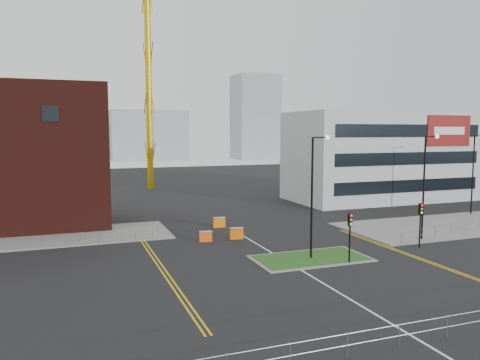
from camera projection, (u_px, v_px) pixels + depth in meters
The scene contains 26 objects.
ground at pixel (348, 298), 26.56m from camera, with size 200.00×200.00×0.00m, color black.
pavement_left at pixel (5, 241), 40.19m from camera, with size 28.00×8.00×0.12m, color slate.
pavement_right at pixel (457, 225), 47.19m from camera, with size 24.00×10.00×0.12m, color slate.
island_kerb at pixel (311, 258), 34.71m from camera, with size 8.60×4.60×0.08m, color slate.
grass_island at pixel (311, 258), 34.71m from camera, with size 8.00×4.00×0.12m, color #1F4717.
office_block at pixel (381, 156), 64.72m from camera, with size 25.00×12.20×12.00m.
tower_crane at pixel (180, 12), 76.41m from camera, with size 52.94×4.62×42.15m.
streetlamp_island at pixel (315, 187), 34.22m from camera, with size 1.46×0.36×9.18m.
streetlamp_right_near at pixel (426, 178), 40.22m from camera, with size 1.46×0.36×9.18m.
streetlamp_right_far at pixel (475, 167), 52.51m from camera, with size 1.46×0.36×9.18m.
traffic_light_island at pixel (350, 228), 33.25m from camera, with size 0.28×0.33×3.65m.
traffic_light_right at pixel (421, 216), 37.87m from camera, with size 0.28×0.33×3.65m.
railing_front at pixel (424, 326), 20.88m from camera, with size 24.05×0.05×1.10m.
railing_left at pixel (117, 235), 39.49m from camera, with size 6.05×0.05×1.10m.
railing_right at pixel (466, 223), 44.27m from camera, with size 19.05×5.05×1.10m.
centre_line at pixel (330, 287), 28.43m from camera, with size 0.15×30.00×0.01m, color silver.
yellow_left_a at pixel (158, 266), 32.79m from camera, with size 0.12×24.00×0.01m, color gold.
yellow_left_b at pixel (162, 266), 32.90m from camera, with size 0.12×24.00×0.01m, color gold.
yellow_right_a at pixel (411, 256), 35.43m from camera, with size 0.12×20.00×0.01m, color gold.
yellow_right_b at pixel (414, 256), 35.53m from camera, with size 0.12×20.00×0.01m, color gold.
skyline_b at pixel (149, 136), 150.46m from camera, with size 24.00×12.00×16.00m, color gray.
skyline_c at pixel (255, 117), 157.22m from camera, with size 14.00×12.00×28.00m, color gray.
skyline_d at pixel (89, 142), 153.80m from camera, with size 30.00×12.00×12.00m, color gray.
barrier_left at pixel (206, 236), 40.13m from camera, with size 1.12×0.56×0.90m.
barrier_mid at pixel (219, 222), 46.06m from camera, with size 1.23×0.53×1.00m.
barrier_right at pixel (236, 233), 41.09m from camera, with size 1.24×0.59×1.00m.
Camera 1 is at (-14.68, -21.99, 9.47)m, focal length 35.00 mm.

